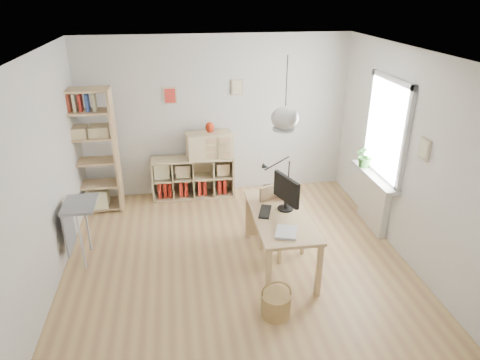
{
  "coord_description": "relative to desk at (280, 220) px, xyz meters",
  "views": [
    {
      "loc": [
        -0.68,
        -4.74,
        3.37
      ],
      "look_at": [
        0.1,
        0.3,
        1.05
      ],
      "focal_mm": 32.0,
      "sensor_mm": 36.0,
      "label": 1
    }
  ],
  "objects": [
    {
      "name": "ground",
      "position": [
        -0.55,
        0.15,
        -0.66
      ],
      "size": [
        4.5,
        4.5,
        0.0
      ],
      "primitive_type": "plane",
      "color": "tan",
      "rests_on": "ground"
    },
    {
      "name": "room_shell",
      "position": [
        -0.0,
        0.0,
        1.34
      ],
      "size": [
        4.5,
        4.5,
        4.5
      ],
      "color": "white",
      "rests_on": "ground"
    },
    {
      "name": "window_unit",
      "position": [
        1.68,
        0.75,
        0.89
      ],
      "size": [
        0.07,
        1.16,
        1.46
      ],
      "color": "white",
      "rests_on": "ground"
    },
    {
      "name": "radiator",
      "position": [
        1.64,
        0.75,
        -0.26
      ],
      "size": [
        0.1,
        0.8,
        0.8
      ],
      "primitive_type": "cube",
      "color": "silver",
      "rests_on": "ground"
    },
    {
      "name": "windowsill",
      "position": [
        1.59,
        0.75,
        0.17
      ],
      "size": [
        0.22,
        1.2,
        0.06
      ],
      "primitive_type": "cube",
      "color": "silver",
      "rests_on": "radiator"
    },
    {
      "name": "desk",
      "position": [
        0.0,
        0.0,
        0.0
      ],
      "size": [
        0.7,
        1.5,
        0.75
      ],
      "color": "tan",
      "rests_on": "ground"
    },
    {
      "name": "cube_shelf",
      "position": [
        -1.02,
        2.23,
        -0.36
      ],
      "size": [
        1.4,
        0.38,
        0.72
      ],
      "color": "#D2B78A",
      "rests_on": "ground"
    },
    {
      "name": "tall_bookshelf",
      "position": [
        -2.59,
        1.95,
        0.43
      ],
      "size": [
        0.8,
        0.38,
        2.0
      ],
      "color": "tan",
      "rests_on": "ground"
    },
    {
      "name": "side_table",
      "position": [
        -2.59,
        0.5,
        0.01
      ],
      "size": [
        0.4,
        0.55,
        0.85
      ],
      "color": "gray",
      "rests_on": "ground"
    },
    {
      "name": "chair",
      "position": [
        0.08,
        0.32,
        -0.11
      ],
      "size": [
        0.62,
        0.62,
        0.96
      ],
      "rotation": [
        0.0,
        0.0,
        0.43
      ],
      "color": "gray",
      "rests_on": "ground"
    },
    {
      "name": "wicker_basket",
      "position": [
        -0.26,
        -0.95,
        -0.51
      ],
      "size": [
        0.34,
        0.33,
        0.46
      ],
      "rotation": [
        0.0,
        0.0,
        -0.11
      ],
      "color": "#AD884E",
      "rests_on": "ground"
    },
    {
      "name": "storage_chest",
      "position": [
        0.32,
        1.11,
        -0.47
      ],
      "size": [
        0.57,
        0.63,
        0.57
      ],
      "rotation": [
        0.0,
        0.0,
        -0.06
      ],
      "color": "#BBBAB6",
      "rests_on": "ground"
    },
    {
      "name": "monitor",
      "position": [
        0.09,
        0.12,
        0.35
      ],
      "size": [
        0.21,
        0.51,
        0.45
      ],
      "rotation": [
        0.0,
        0.0,
        0.33
      ],
      "color": "black",
      "rests_on": "desk"
    },
    {
      "name": "keyboard",
      "position": [
        -0.19,
        0.07,
        0.1
      ],
      "size": [
        0.24,
        0.38,
        0.02
      ],
      "primitive_type": "cube",
      "rotation": [
        0.0,
        0.0,
        -0.32
      ],
      "color": "black",
      "rests_on": "desk"
    },
    {
      "name": "task_lamp",
      "position": [
        0.06,
        0.61,
        0.41
      ],
      "size": [
        0.44,
        0.16,
        0.46
      ],
      "color": "black",
      "rests_on": "desk"
    },
    {
      "name": "yarn_ball",
      "position": [
        0.15,
        0.41,
        0.18
      ],
      "size": [
        0.16,
        0.16,
        0.16
      ],
      "primitive_type": "sphere",
      "color": "#44090F",
      "rests_on": "desk"
    },
    {
      "name": "paper_tray",
      "position": [
        -0.05,
        -0.46,
        0.11
      ],
      "size": [
        0.33,
        0.36,
        0.03
      ],
      "primitive_type": "cube",
      "rotation": [
        0.0,
        0.0,
        -0.34
      ],
      "color": "silver",
      "rests_on": "desk"
    },
    {
      "name": "drawer_chest",
      "position": [
        -0.7,
        2.19,
        0.28
      ],
      "size": [
        0.79,
        0.43,
        0.43
      ],
      "primitive_type": "cube",
      "rotation": [
        0.0,
        0.0,
        0.12
      ],
      "color": "#D2B78A",
      "rests_on": "cube_shelf"
    },
    {
      "name": "red_vase",
      "position": [
        -0.68,
        2.19,
        0.58
      ],
      "size": [
        0.15,
        0.15,
        0.18
      ],
      "primitive_type": "ellipsoid",
      "color": "#A2230D",
      "rests_on": "drawer_chest"
    },
    {
      "name": "potted_plant",
      "position": [
        1.57,
        1.06,
        0.38
      ],
      "size": [
        0.36,
        0.33,
        0.36
      ],
      "primitive_type": "imported",
      "rotation": [
        0.0,
        0.0,
        -0.16
      ],
      "color": "#2C5E23",
      "rests_on": "windowsill"
    }
  ]
}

